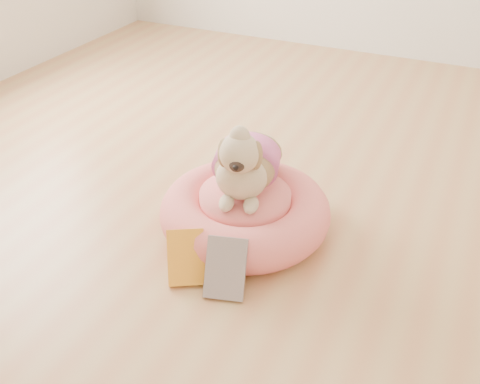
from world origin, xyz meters
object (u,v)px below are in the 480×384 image
at_px(book_white, 226,268).
at_px(pet_bed, 245,212).
at_px(dog, 245,150).
at_px(book_yellow, 186,257).

bearing_deg(book_white, pet_bed, 88.30).
bearing_deg(pet_bed, book_white, -76.13).
distance_m(dog, book_yellow, 0.48).
xyz_separation_m(pet_bed, book_white, (0.09, -0.36, 0.01)).
height_order(book_yellow, book_white, book_white).
relative_size(book_yellow, book_white, 0.93).
distance_m(dog, book_white, 0.48).
relative_size(dog, book_yellow, 2.30).
xyz_separation_m(pet_bed, dog, (-0.02, 0.03, 0.27)).
height_order(pet_bed, book_white, book_white).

